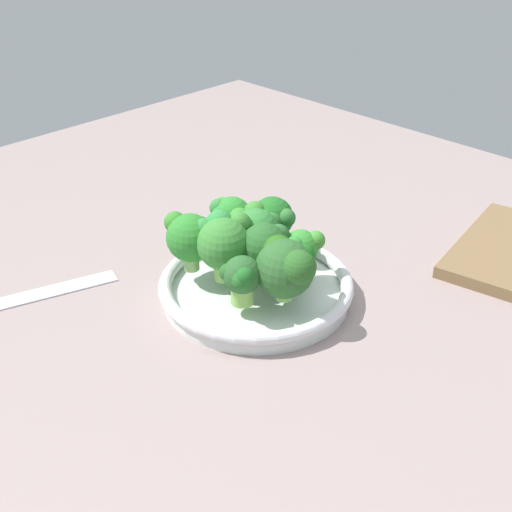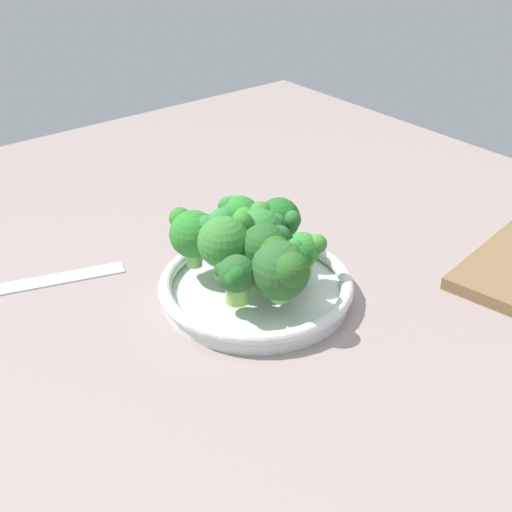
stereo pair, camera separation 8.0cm
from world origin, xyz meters
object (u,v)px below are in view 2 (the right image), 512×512
at_px(broccoli_floret_8, 279,221).
at_px(broccoli_floret_7, 266,248).
at_px(broccoli_floret_2, 302,251).
at_px(broccoli_floret_3, 194,232).
at_px(broccoli_floret_5, 237,215).
at_px(bowl, 256,288).
at_px(broccoli_floret_6, 236,277).
at_px(broccoli_floret_4, 226,239).
at_px(broccoli_floret_0, 256,231).
at_px(broccoli_floret_1, 282,268).

bearing_deg(broccoli_floret_8, broccoli_floret_7, 37.47).
height_order(broccoli_floret_2, broccoli_floret_3, broccoli_floret_3).
distance_m(broccoli_floret_3, broccoli_floret_5, 0.08).
height_order(bowl, broccoli_floret_2, broccoli_floret_2).
bearing_deg(broccoli_floret_6, broccoli_floret_7, -162.34).
distance_m(broccoli_floret_4, broccoli_floret_6, 0.06).
distance_m(broccoli_floret_2, broccoli_floret_7, 0.04).
bearing_deg(bowl, broccoli_floret_0, -128.51).
height_order(broccoli_floret_0, broccoli_floret_1, broccoli_floret_1).
relative_size(broccoli_floret_1, broccoli_floret_5, 1.26).
bearing_deg(broccoli_floret_3, broccoli_floret_0, 147.38).
relative_size(broccoli_floret_4, broccoli_floret_8, 1.14).
bearing_deg(broccoli_floret_2, broccoli_floret_1, 26.60).
xyz_separation_m(bowl, broccoli_floret_4, (0.02, -0.03, 0.06)).
bearing_deg(broccoli_floret_4, broccoli_floret_1, 100.81).
bearing_deg(bowl, broccoli_floret_6, 28.14).
distance_m(broccoli_floret_1, broccoli_floret_7, 0.05).
bearing_deg(broccoli_floret_6, broccoli_floret_4, -116.57).
xyz_separation_m(broccoli_floret_6, broccoli_floret_7, (-0.06, -0.02, 0.01)).
bearing_deg(broccoli_floret_0, broccoli_floret_5, -103.33).
xyz_separation_m(bowl, broccoli_floret_8, (-0.06, -0.03, 0.06)).
bearing_deg(broccoli_floret_3, bowl, 119.15).
bearing_deg(broccoli_floret_6, broccoli_floret_1, 147.22).
xyz_separation_m(broccoli_floret_0, broccoli_floret_6, (0.07, 0.06, -0.01)).
bearing_deg(bowl, broccoli_floret_5, -113.53).
distance_m(broccoli_floret_0, broccoli_floret_8, 0.04).
bearing_deg(broccoli_floret_0, broccoli_floret_6, 37.55).
bearing_deg(broccoli_floret_7, broccoli_floret_4, -49.23).
xyz_separation_m(broccoli_floret_0, broccoli_floret_8, (-0.04, -0.00, -0.00)).
xyz_separation_m(broccoli_floret_5, broccoli_floret_7, (0.03, 0.09, 0.00)).
relative_size(bowl, broccoli_floret_7, 3.28).
bearing_deg(broccoli_floret_7, broccoli_floret_2, 151.88).
relative_size(broccoli_floret_5, broccoli_floret_8, 0.91).
bearing_deg(broccoli_floret_1, broccoli_floret_0, -109.67).
relative_size(broccoli_floret_3, broccoli_floret_5, 1.14).
height_order(broccoli_floret_7, broccoli_floret_8, broccoli_floret_7).
bearing_deg(bowl, broccoli_floret_4, -52.02).
bearing_deg(broccoli_floret_2, broccoli_floret_7, -28.12).
xyz_separation_m(bowl, broccoli_floret_7, (-0.01, 0.01, 0.05)).
distance_m(broccoli_floret_3, broccoli_floret_4, 0.04).
xyz_separation_m(broccoli_floret_2, broccoli_floret_3, (0.08, -0.10, 0.01)).
xyz_separation_m(broccoli_floret_0, broccoli_floret_4, (0.05, 0.00, 0.01)).
xyz_separation_m(bowl, broccoli_floret_3, (0.04, -0.07, 0.06)).
relative_size(broccoli_floret_1, broccoli_floret_7, 1.13).
height_order(broccoli_floret_5, broccoli_floret_8, broccoli_floret_8).
bearing_deg(broccoli_floret_4, broccoli_floret_3, -67.90).
relative_size(broccoli_floret_3, broccoli_floret_7, 1.02).
height_order(broccoli_floret_0, broccoli_floret_6, broccoli_floret_0).
bearing_deg(broccoli_floret_4, broccoli_floret_2, 140.70).
height_order(broccoli_floret_1, broccoli_floret_3, same).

